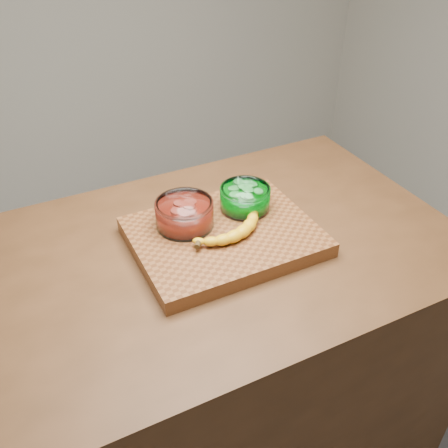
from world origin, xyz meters
name	(u,v)px	position (x,y,z in m)	size (l,w,h in m)	color
ground	(224,440)	(0.00, 0.00, 0.00)	(3.50, 3.50, 0.00)	#5D5D62
counter	(224,358)	(0.00, 0.00, 0.45)	(1.20, 0.80, 0.90)	#4B2C16
cutting_board	(224,237)	(0.00, 0.00, 0.92)	(0.45, 0.35, 0.04)	brown
bowl_red	(185,214)	(-0.08, 0.07, 0.97)	(0.15, 0.15, 0.07)	white
bowl_green	(245,198)	(0.09, 0.07, 0.97)	(0.13, 0.13, 0.06)	white
banana	(228,225)	(0.01, 0.00, 0.96)	(0.24, 0.15, 0.04)	gold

